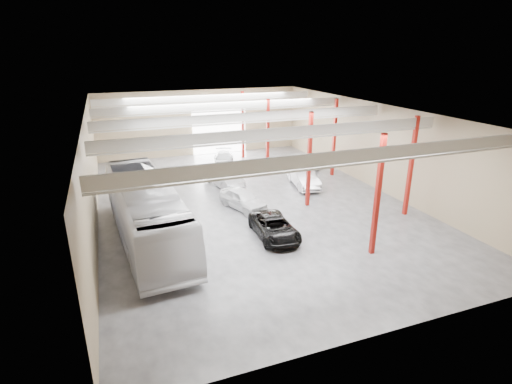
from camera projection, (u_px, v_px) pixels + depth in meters
depot_shell at (250, 137)px, 29.39m from camera, size 22.12×32.12×7.06m
coach_bus at (146, 211)px, 24.05m from camera, size 4.19×13.88×3.81m
black_sedan at (274, 227)px, 24.78m from camera, size 2.47×4.92×1.34m
car_row_a at (243, 199)px, 29.24m from camera, size 3.03×4.61×1.46m
car_row_b at (224, 177)px, 34.03m from camera, size 2.56×5.09×1.60m
car_row_c at (224, 159)px, 39.86m from camera, size 3.17×5.08×1.37m
car_right_near at (304, 177)px, 33.92m from camera, size 2.41×5.01×1.58m
car_right_far at (305, 161)px, 39.47m from camera, size 1.89×4.00×1.32m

